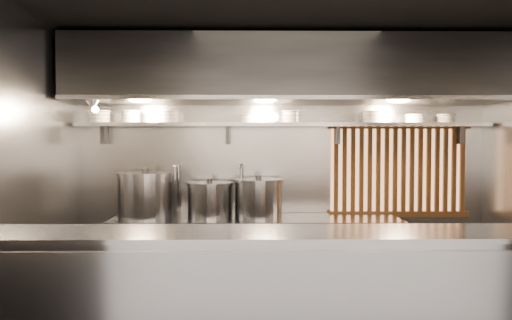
{
  "coord_description": "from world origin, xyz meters",
  "views": [
    {
      "loc": [
        -0.36,
        -4.07,
        1.69
      ],
      "look_at": [
        -0.3,
        0.55,
        1.53
      ],
      "focal_mm": 35.0,
      "sensor_mm": 36.0,
      "label": 1
    }
  ],
  "objects_px": {
    "stock_pot_mid": "(145,195)",
    "stock_pot_right": "(210,200)",
    "heat_lamp": "(93,104)",
    "pendant_bulb": "(274,117)",
    "stock_pot_left": "(259,198)"
  },
  "relations": [
    {
      "from": "stock_pot_mid",
      "to": "stock_pot_right",
      "type": "relative_size",
      "value": 1.18
    },
    {
      "from": "heat_lamp",
      "to": "pendant_bulb",
      "type": "relative_size",
      "value": 1.87
    },
    {
      "from": "heat_lamp",
      "to": "stock_pot_mid",
      "type": "height_order",
      "value": "heat_lamp"
    },
    {
      "from": "stock_pot_mid",
      "to": "stock_pot_right",
      "type": "bearing_deg",
      "value": 1.3
    },
    {
      "from": "pendant_bulb",
      "to": "stock_pot_mid",
      "type": "xyz_separation_m",
      "value": [
        -1.36,
        -0.04,
        -0.82
      ]
    },
    {
      "from": "heat_lamp",
      "to": "stock_pot_left",
      "type": "xyz_separation_m",
      "value": [
        1.63,
        0.31,
        -0.96
      ]
    },
    {
      "from": "stock_pot_mid",
      "to": "stock_pot_right",
      "type": "distance_m",
      "value": 0.68
    },
    {
      "from": "pendant_bulb",
      "to": "stock_pot_left",
      "type": "bearing_deg",
      "value": -167.02
    },
    {
      "from": "pendant_bulb",
      "to": "stock_pot_right",
      "type": "bearing_deg",
      "value": -177.54
    },
    {
      "from": "stock_pot_left",
      "to": "stock_pot_mid",
      "type": "relative_size",
      "value": 0.85
    },
    {
      "from": "heat_lamp",
      "to": "stock_pot_mid",
      "type": "distance_m",
      "value": 1.07
    },
    {
      "from": "heat_lamp",
      "to": "pendant_bulb",
      "type": "distance_m",
      "value": 1.83
    },
    {
      "from": "stock_pot_mid",
      "to": "stock_pot_left",
      "type": "bearing_deg",
      "value": 0.3
    },
    {
      "from": "stock_pot_left",
      "to": "stock_pot_right",
      "type": "relative_size",
      "value": 1.01
    },
    {
      "from": "stock_pot_left",
      "to": "heat_lamp",
      "type": "bearing_deg",
      "value": -169.2
    }
  ]
}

